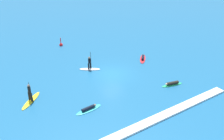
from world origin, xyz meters
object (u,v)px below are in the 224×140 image
surfer_on_white_board (90,66)px  surfer_on_green_board (172,84)px  surfer_on_yellow_board (31,97)px  surfer_on_red_board (143,58)px  marker_buoy (61,45)px  surfer_on_teal_board (89,109)px

surfer_on_white_board → surfer_on_green_board: bearing=-22.0°
surfer_on_white_board → surfer_on_yellow_board: 8.72m
surfer_on_red_board → surfer_on_yellow_board: (-15.59, -1.71, 0.28)m
surfer_on_white_board → marker_buoy: size_ratio=1.80×
surfer_on_teal_board → marker_buoy: 17.45m
surfer_on_red_board → surfer_on_yellow_board: surfer_on_yellow_board is taller
surfer_on_teal_board → surfer_on_yellow_board: bearing=127.3°
surfer_on_yellow_board → surfer_on_red_board: bearing=142.8°
surfer_on_yellow_board → surfer_on_green_board: (13.74, -5.44, -0.25)m
surfer_on_yellow_board → surfer_on_green_board: 14.78m
marker_buoy → surfer_on_teal_board: bearing=-105.5°
surfer_on_teal_board → surfer_on_yellow_board: surfer_on_yellow_board is taller
surfer_on_teal_board → surfer_on_red_board: surfer_on_red_board is taller
surfer_on_red_board → surfer_on_green_board: (-1.85, -7.15, 0.04)m
surfer_on_red_board → surfer_on_green_board: bearing=-151.4°
surfer_on_green_board → marker_buoy: 18.52m
surfer_on_red_board → marker_buoy: bearing=76.3°
surfer_on_red_board → surfer_on_yellow_board: size_ratio=0.95×
surfer_on_red_board → marker_buoy: 12.73m
surfer_on_white_board → surfer_on_red_board: bearing=25.3°
surfer_on_green_board → marker_buoy: size_ratio=1.88×
surfer_on_white_board → marker_buoy: (0.39, 9.44, -0.26)m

